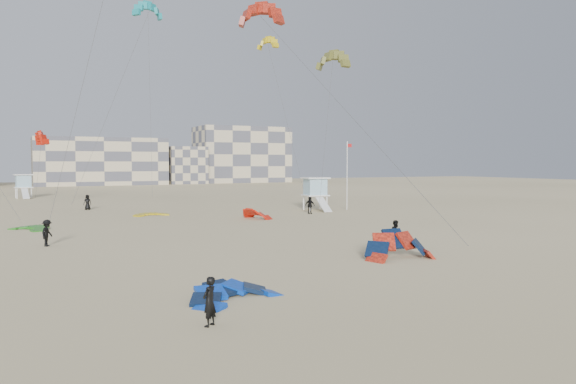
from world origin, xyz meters
name	(u,v)px	position (x,y,z in m)	size (l,w,h in m)	color
ground	(266,296)	(0.00, 0.00, 0.00)	(320.00, 320.00, 0.00)	beige
kite_ground_blue	(235,299)	(-1.40, 0.08, 0.00)	(4.05, 4.13, 1.13)	#0539E3
kite_ground_orange	(400,259)	(10.85, 4.99, 0.00)	(4.42, 3.47, 2.76)	#FF391D
kite_ground_green	(30,230)	(-8.54, 30.47, 0.00)	(3.45, 3.65, 0.56)	#267F23
kite_ground_red_far	(256,219)	(12.43, 30.88, 0.00)	(3.36, 3.12, 1.69)	#E40002
kite_ground_yellow	(151,216)	(3.50, 38.93, 0.00)	(3.41, 3.58, 0.41)	gold
kitesurfer_main	(209,301)	(-3.55, -3.21, 0.87)	(0.64, 0.42, 1.75)	black
kitesurfer_b	(396,233)	(13.60, 9.06, 0.90)	(0.88, 0.69, 1.81)	black
kitesurfer_c	(47,233)	(-7.72, 19.61, 0.92)	(1.18, 0.68, 1.83)	black
kitesurfer_d	(310,205)	(19.90, 33.24, 0.95)	(1.11, 0.46, 1.89)	black
kitesurfer_e	(87,202)	(-1.85, 49.59, 0.92)	(0.90, 0.59, 1.85)	black
kitesurfer_f	(310,197)	(28.16, 48.73, 0.87)	(1.62, 0.52, 1.75)	black
kite_fly_orange	(261,16)	(10.37, 24.78, 18.70)	(5.80, 25.59, 19.24)	#FF391D
kite_fly_olive	(333,62)	(21.65, 31.36, 16.66)	(5.23, 5.19, 17.12)	brown
kite_fly_yellow	(268,44)	(23.63, 53.29, 22.83)	(7.91, 4.51, 23.04)	gold
kite_fly_teal_b	(148,11)	(7.02, 55.74, 26.15)	(4.98, 4.91, 26.48)	teal
kite_fly_red	(42,139)	(-6.51, 56.49, 8.69)	(3.86, 5.68, 8.98)	#E40002
lifeguard_tower_near	(315,194)	(22.67, 37.08, 1.96)	(3.08, 5.56, 3.96)	white
lifeguard_tower_far	(23,186)	(-8.54, 77.53, 1.91)	(2.97, 5.40, 3.86)	white
flagpole	(347,174)	(26.64, 36.30, 4.35)	(0.68, 0.10, 8.31)	white
condo_mid	(100,162)	(10.00, 130.00, 6.00)	(32.00, 16.00, 12.00)	#C7B791
condo_east	(242,155)	(50.00, 132.00, 8.00)	(26.00, 14.00, 16.00)	#C7B791
condo_fill_right	(185,165)	(32.00, 128.00, 5.00)	(10.00, 10.00, 10.00)	#C7B791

